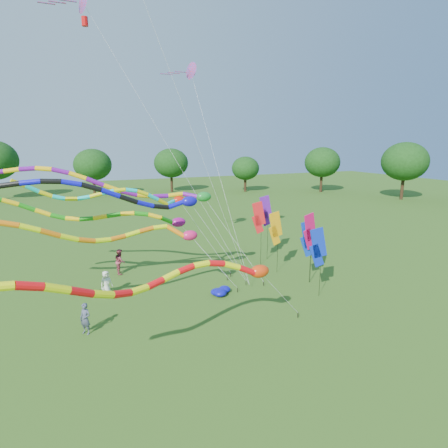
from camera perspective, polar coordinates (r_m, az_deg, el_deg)
name	(u,v)px	position (r m, az deg, el deg)	size (l,w,h in m)	color
ground	(243,323)	(20.51, 2.86, -14.85)	(160.00, 160.00, 0.00)	#295616
tree_ring	(306,197)	(25.87, 12.39, 4.02)	(118.23, 117.49, 9.68)	#382314
tube_kite_red	(188,276)	(15.60, -5.49, -7.95)	(13.28, 4.07, 6.09)	black
tube_kite_orange	(113,233)	(19.92, -16.57, -1.30)	(14.60, 2.19, 6.80)	black
tube_kite_purple	(120,186)	(23.34, -15.57, 5.56)	(16.11, 5.35, 8.68)	black
tube_kite_blue	(99,194)	(21.19, -18.46, 4.30)	(17.03, 1.34, 8.40)	black
tube_kite_cyan	(127,197)	(22.49, -14.54, 4.05)	(12.68, 1.43, 7.99)	black
tube_kite_green	(110,215)	(23.68, -17.03, 1.26)	(14.49, 2.01, 7.16)	black
delta_kite_high_a	(81,0)	(25.54, -20.91, 29.22)	(11.01, 4.92, 19.39)	black
delta_kite_high_c	(190,70)	(29.14, -5.18, 22.27)	(3.69, 7.68, 15.78)	black
banner_pole_red	(259,218)	(28.53, 5.29, 0.97)	(1.16, 0.19, 5.01)	black
banner_pole_magenta_b	(310,231)	(25.31, 12.93, -1.12)	(1.16, 0.26, 4.87)	black
banner_pole_violet	(266,211)	(29.96, 6.35, 1.98)	(1.16, 0.17, 5.27)	black
banner_pole_orange	(275,229)	(26.96, 7.84, -0.69)	(1.16, 0.11, 4.59)	black
banner_pole_blue_a	(318,247)	(23.36, 14.11, -3.48)	(1.15, 0.36, 4.40)	black
banner_pole_blue_b	(308,239)	(25.53, 12.67, -2.20)	(1.15, 0.32, 4.34)	black
blue_nylon_heap	(225,290)	(23.98, 0.12, -10.08)	(1.39, 1.12, 0.48)	#0C0EA8
person_a	(106,283)	(24.69, -17.51, -8.58)	(0.77, 0.50, 1.57)	silver
person_b	(85,319)	(20.34, -20.38, -13.38)	(0.59, 0.38, 1.61)	#44495F
person_c	(120,261)	(28.25, -15.56, -5.51)	(0.89, 0.69, 1.83)	#983746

